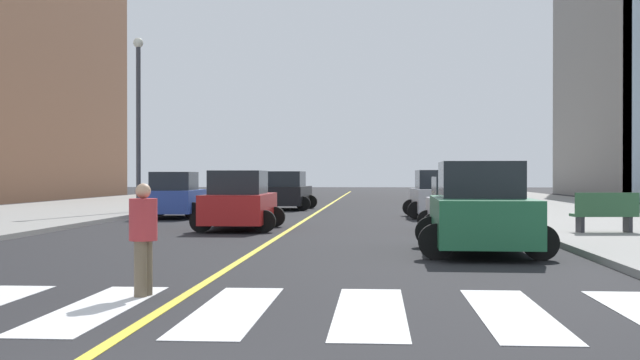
# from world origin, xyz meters

# --- Properties ---
(crosswalk_paint) EXTENTS (13.50, 4.00, 0.01)m
(crosswalk_paint) POSITION_xyz_m (0.00, 4.00, 0.01)
(crosswalk_paint) COLOR silver
(crosswalk_paint) RESTS_ON ground
(lane_divider_paint) EXTENTS (0.16, 80.00, 0.01)m
(lane_divider_paint) POSITION_xyz_m (0.00, 40.00, 0.01)
(lane_divider_paint) COLOR yellow
(lane_divider_paint) RESTS_ON ground
(car_black_nearest) EXTENTS (2.85, 4.44, 1.94)m
(car_black_nearest) POSITION_xyz_m (-1.76, 34.56, 0.91)
(car_black_nearest) COLOR black
(car_black_nearest) RESTS_ON ground
(car_red_second) EXTENTS (2.67, 4.26, 1.90)m
(car_red_second) POSITION_xyz_m (-1.62, 19.33, 0.89)
(car_red_second) COLOR red
(car_red_second) RESTS_ON ground
(car_green_third) EXTENTS (2.95, 4.66, 2.06)m
(car_green_third) POSITION_xyz_m (5.12, 12.02, 0.96)
(car_green_third) COLOR #236B42
(car_green_third) RESTS_ON ground
(car_white_fourth) EXTENTS (2.40, 3.83, 1.71)m
(car_white_fourth) POSITION_xyz_m (5.29, 18.87, 0.80)
(car_white_fourth) COLOR silver
(car_white_fourth) RESTS_ON ground
(car_silver_fifth) EXTENTS (2.84, 4.45, 1.96)m
(car_silver_fifth) POSITION_xyz_m (5.31, 27.30, 0.92)
(car_silver_fifth) COLOR #B7B7BC
(car_silver_fifth) RESTS_ON ground
(car_blue_sixth) EXTENTS (2.73, 4.28, 1.89)m
(car_blue_sixth) POSITION_xyz_m (-5.48, 26.33, 0.88)
(car_blue_sixth) COLOR #2D479E
(car_blue_sixth) RESTS_ON ground
(park_bench) EXTENTS (1.84, 0.72, 1.12)m
(park_bench) POSITION_xyz_m (9.17, 16.77, 0.69)
(park_bench) COLOR #33603D
(park_bench) RESTS_ON sidewalk_kerb_east
(pedestrian_crossing) EXTENTS (0.41, 0.41, 1.64)m
(pedestrian_crossing) POSITION_xyz_m (-0.59, 5.08, 0.90)
(pedestrian_crossing) COLOR brown
(pedestrian_crossing) RESTS_ON ground
(street_lamp) EXTENTS (0.44, 0.44, 7.67)m
(street_lamp) POSITION_xyz_m (-7.71, 28.66, 4.66)
(street_lamp) COLOR #38383D
(street_lamp) RESTS_ON sidewalk_kerb_west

